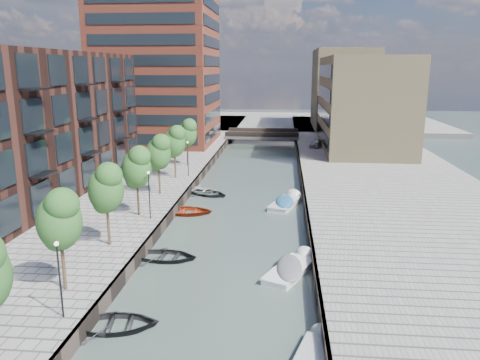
# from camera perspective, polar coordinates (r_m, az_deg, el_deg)

# --- Properties ---
(water) EXTENTS (300.00, 300.00, 0.00)m
(water) POSITION_cam_1_polar(r_m,az_deg,el_deg) (54.54, 1.15, -0.69)
(water) COLOR #38473F
(water) RESTS_ON ground
(quay_right) EXTENTS (20.00, 140.00, 1.00)m
(quay_right) POSITION_cam_1_polar(r_m,az_deg,el_deg) (55.62, 17.82, -0.54)
(quay_right) COLOR gray
(quay_right) RESTS_ON ground
(quay_wall_left) EXTENTS (0.25, 140.00, 1.00)m
(quay_wall_left) POSITION_cam_1_polar(r_m,az_deg,el_deg) (55.18, -5.18, -0.03)
(quay_wall_left) COLOR #332823
(quay_wall_left) RESTS_ON ground
(quay_wall_right) EXTENTS (0.25, 140.00, 1.00)m
(quay_wall_right) POSITION_cam_1_polar(r_m,az_deg,el_deg) (54.33, 7.58, -0.32)
(quay_wall_right) COLOR #332823
(quay_wall_right) RESTS_ON ground
(far_closure) EXTENTS (80.00, 40.00, 1.00)m
(far_closure) POSITION_cam_1_polar(r_m,az_deg,el_deg) (113.51, 3.41, 7.04)
(far_closure) COLOR gray
(far_closure) RESTS_ON ground
(apartment_block) EXTENTS (8.00, 38.00, 14.00)m
(apartment_block) POSITION_cam_1_polar(r_m,az_deg,el_deg) (49.22, -23.80, 6.08)
(apartment_block) COLOR black
(apartment_block) RESTS_ON quay_left
(tower) EXTENTS (18.00, 18.00, 30.00)m
(tower) POSITION_cam_1_polar(r_m,az_deg,el_deg) (80.49, -10.00, 15.23)
(tower) COLOR brown
(tower) RESTS_ON quay_left
(tan_block_near) EXTENTS (12.00, 25.00, 14.00)m
(tan_block_near) POSITION_cam_1_polar(r_m,az_deg,el_deg) (75.88, 14.75, 9.05)
(tan_block_near) COLOR #9F8B61
(tan_block_near) RESTS_ON quay_right
(tan_block_far) EXTENTS (12.00, 20.00, 16.00)m
(tan_block_far) POSITION_cam_1_polar(r_m,az_deg,el_deg) (101.53, 12.46, 10.79)
(tan_block_far) COLOR #9F8B61
(tan_block_far) RESTS_ON quay_right
(bridge) EXTENTS (13.00, 6.00, 1.30)m
(bridge) POSITION_cam_1_polar(r_m,az_deg,el_deg) (85.65, 2.75, 5.50)
(bridge) COLOR gray
(bridge) RESTS_ON ground
(tree_1) EXTENTS (2.50, 2.50, 5.95)m
(tree_1) POSITION_cam_1_polar(r_m,az_deg,el_deg) (27.95, -21.20, -4.34)
(tree_1) COLOR #382619
(tree_1) RESTS_ON quay_left
(tree_2) EXTENTS (2.50, 2.50, 5.95)m
(tree_2) POSITION_cam_1_polar(r_m,az_deg,el_deg) (34.09, -16.05, -0.79)
(tree_2) COLOR #382619
(tree_2) RESTS_ON quay_left
(tree_3) EXTENTS (2.50, 2.50, 5.95)m
(tree_3) POSITION_cam_1_polar(r_m,az_deg,el_deg) (40.51, -12.51, 1.66)
(tree_3) COLOR #382619
(tree_3) RESTS_ON quay_left
(tree_4) EXTENTS (2.50, 2.50, 5.95)m
(tree_4) POSITION_cam_1_polar(r_m,az_deg,el_deg) (47.09, -9.94, 3.43)
(tree_4) COLOR #382619
(tree_4) RESTS_ON quay_left
(tree_5) EXTENTS (2.50, 2.50, 5.95)m
(tree_5) POSITION_cam_1_polar(r_m,az_deg,el_deg) (53.78, -8.00, 4.76)
(tree_5) COLOR #382619
(tree_5) RESTS_ON quay_left
(tree_6) EXTENTS (2.50, 2.50, 5.95)m
(tree_6) POSITION_cam_1_polar(r_m,az_deg,el_deg) (60.54, -6.49, 5.78)
(tree_6) COLOR #382619
(tree_6) RESTS_ON quay_left
(lamp_0) EXTENTS (0.24, 0.24, 4.12)m
(lamp_0) POSITION_cam_1_polar(r_m,az_deg,el_deg) (25.50, -21.19, -10.38)
(lamp_0) COLOR black
(lamp_0) RESTS_ON quay_left
(lamp_1) EXTENTS (0.24, 0.24, 4.12)m
(lamp_1) POSITION_cam_1_polar(r_m,az_deg,el_deg) (39.61, -11.02, -1.21)
(lamp_1) COLOR black
(lamp_1) RESTS_ON quay_left
(lamp_2) EXTENTS (0.24, 0.24, 4.12)m
(lamp_2) POSITION_cam_1_polar(r_m,az_deg,el_deg) (54.76, -6.38, 3.06)
(lamp_2) COLOR black
(lamp_2) RESTS_ON quay_left
(sloop_0) EXTENTS (5.11, 3.99, 0.97)m
(sloop_0) POSITION_cam_1_polar(r_m,az_deg,el_deg) (26.82, -14.95, -17.07)
(sloop_0) COLOR black
(sloop_0) RESTS_ON ground
(sloop_1) EXTENTS (4.76, 3.52, 0.95)m
(sloop_1) POSITION_cam_1_polar(r_m,az_deg,el_deg) (34.54, -9.05, -9.54)
(sloop_1) COLOR black
(sloop_1) RESTS_ON ground
(sloop_2) EXTENTS (5.05, 3.67, 1.03)m
(sloop_2) POSITION_cam_1_polar(r_m,az_deg,el_deg) (44.45, -6.55, -4.12)
(sloop_2) COLOR #9D2B11
(sloop_2) RESTS_ON ground
(sloop_3) EXTENTS (4.55, 3.49, 0.87)m
(sloop_3) POSITION_cam_1_polar(r_m,az_deg,el_deg) (51.94, -5.08, -1.47)
(sloop_3) COLOR white
(sloop_3) RESTS_ON ground
(sloop_4) EXTENTS (5.19, 4.56, 0.89)m
(sloop_4) POSITION_cam_1_polar(r_m,az_deg,el_deg) (50.56, -3.83, -1.87)
(sloop_4) COLOR black
(sloop_4) RESTS_ON ground
(motorboat_2) EXTENTS (2.79, 4.73, 1.49)m
(motorboat_2) POSITION_cam_1_polar(r_m,az_deg,el_deg) (24.06, 9.15, -20.41)
(motorboat_2) COLOR #AFAFAD
(motorboat_2) RESTS_ON ground
(motorboat_3) EXTENTS (3.55, 5.96, 1.88)m
(motorboat_3) POSITION_cam_1_polar(r_m,az_deg,el_deg) (47.14, 5.65, -2.77)
(motorboat_3) COLOR silver
(motorboat_3) RESTS_ON ground
(motorboat_4) EXTENTS (3.90, 5.66, 1.79)m
(motorboat_4) POSITION_cam_1_polar(r_m,az_deg,el_deg) (32.36, 6.40, -10.66)
(motorboat_4) COLOR white
(motorboat_4) RESTS_ON ground
(car) EXTENTS (2.51, 4.03, 1.28)m
(car) POSITION_cam_1_polar(r_m,az_deg,el_deg) (75.93, 9.25, 4.48)
(car) COLOR #A1A2A6
(car) RESTS_ON quay_right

